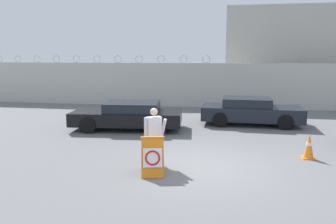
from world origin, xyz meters
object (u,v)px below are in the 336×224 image
Objects in this scene: security_guard at (154,134)px; parked_car_rear_sedan at (250,111)px; traffic_cone_near at (309,146)px; barricade_sign at (153,156)px; parked_car_front_coupe at (128,115)px.

security_guard reaches higher than parked_car_rear_sedan.
traffic_cone_near is at bearing -72.49° from parked_car_rear_sedan.
security_guard is 7.07m from parked_car_rear_sedan.
parked_car_rear_sedan is at bearing 54.15° from barricade_sign.
traffic_cone_near is at bearing 12.98° from barricade_sign.
security_guard is at bearing -163.56° from traffic_cone_near.
security_guard is at bearing 86.77° from barricade_sign.
security_guard is (-0.13, 0.79, 0.42)m from barricade_sign.
barricade_sign is 4.99m from traffic_cone_near.
barricade_sign reaches higher than traffic_cone_near.
barricade_sign is at bearing -112.03° from parked_car_rear_sedan.
barricade_sign is at bearing 107.91° from parked_car_front_coupe.
barricade_sign is 0.23× the size of parked_car_rear_sedan.
traffic_cone_near is at bearing 150.35° from parked_car_front_coupe.
security_guard is 4.87m from parked_car_front_coupe.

